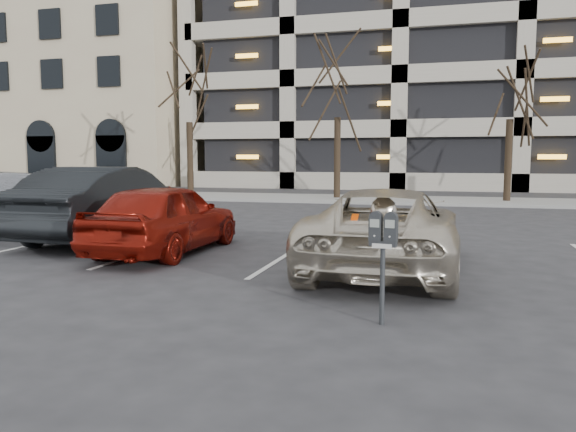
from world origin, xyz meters
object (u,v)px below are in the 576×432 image
parking_meter (383,240)px  car_red (166,218)px  tree_a (189,76)px  tree_c (512,67)px  tree_b (338,66)px  car_dark (108,203)px  car_silver (18,201)px  suv_silver (386,229)px

parking_meter → car_red: bearing=149.0°
tree_a → tree_c: bearing=0.0°
tree_c → tree_b: bearing=180.0°
tree_a → car_dark: (4.10, -13.06, -4.80)m
tree_a → parking_meter: 21.59m
tree_c → car_red: size_ratio=1.84×
tree_c → car_dark: bearing=-127.2°
tree_a → car_silver: bearing=-84.8°
parking_meter → car_dark: bearing=150.9°
parking_meter → suv_silver: 3.16m
car_red → car_dark: 2.53m
car_red → car_dark: bearing=-31.5°
tree_a → tree_b: size_ratio=0.98×
car_dark → suv_silver: bearing=165.3°
tree_a → car_red: size_ratio=1.90×
tree_b → car_silver: 14.67m
tree_c → suv_silver: 16.05m
tree_c → suv_silver: tree_c is taller
parking_meter → car_silver: bearing=157.6°
tree_b → car_silver: size_ratio=1.52×
tree_c → car_silver: 18.52m
tree_b → tree_c: (7.00, 0.00, -0.33)m
car_red → car_silver: car_silver is taller
car_red → car_dark: car_dark is taller
parking_meter → tree_a: bearing=128.6°
parking_meter → car_red: car_red is taller
car_dark → parking_meter: bearing=144.8°
tree_b → car_dark: tree_b is taller
car_red → tree_b: bearing=-92.4°
car_dark → car_silver: bearing=-9.7°
tree_a → car_silver: tree_a is taller
car_red → car_silver: size_ratio=0.78×
tree_b → car_dark: bearing=-102.5°
suv_silver → car_red: (-4.32, 0.54, 0.01)m
tree_c → parking_meter: tree_c is taller
tree_c → car_silver: tree_c is taller
car_red → tree_a: bearing=-66.0°
suv_silver → car_dark: (-6.47, 1.88, 0.15)m
tree_a → tree_c: 14.00m
suv_silver → car_silver: size_ratio=0.94×
tree_a → car_red: bearing=-66.6°
tree_b → car_red: 15.29m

